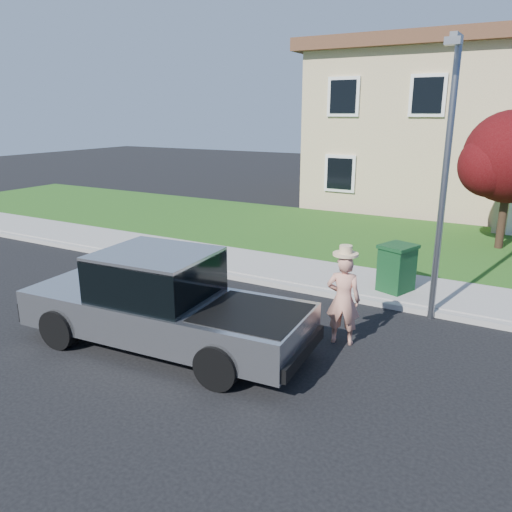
{
  "coord_description": "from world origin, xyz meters",
  "views": [
    {
      "loc": [
        4.85,
        -7.14,
        4.01
      ],
      "look_at": [
        0.09,
        1.34,
        1.2
      ],
      "focal_mm": 35.0,
      "sensor_mm": 36.0,
      "label": 1
    }
  ],
  "objects": [
    {
      "name": "house",
      "position": [
        1.31,
        16.38,
        3.17
      ],
      "size": [
        14.0,
        11.3,
        6.85
      ],
      "color": "tan",
      "rests_on": "ground"
    },
    {
      "name": "sidewalk",
      "position": [
        1.0,
        4.0,
        0.07
      ],
      "size": [
        40.0,
        2.0,
        0.15
      ],
      "primitive_type": "cube",
      "color": "gray",
      "rests_on": "ground"
    },
    {
      "name": "pickup_truck",
      "position": [
        -0.52,
        -0.87,
        0.81
      ],
      "size": [
        5.37,
        2.18,
        1.73
      ],
      "rotation": [
        0.0,
        0.0,
        0.07
      ],
      "color": "black",
      "rests_on": "ground"
    },
    {
      "name": "ornamental_tree",
      "position": [
        4.18,
        9.02,
        2.66
      ],
      "size": [
        2.92,
        2.63,
        4.0
      ],
      "color": "black",
      "rests_on": "lawn"
    },
    {
      "name": "ground",
      "position": [
        0.0,
        0.0,
        0.0
      ],
      "size": [
        80.0,
        80.0,
        0.0
      ],
      "primitive_type": "plane",
      "color": "black",
      "rests_on": "ground"
    },
    {
      "name": "woman",
      "position": [
        2.16,
        0.8,
        0.86
      ],
      "size": [
        0.67,
        0.51,
        1.82
      ],
      "rotation": [
        0.0,
        0.0,
        3.34
      ],
      "color": "tan",
      "rests_on": "ground"
    },
    {
      "name": "trash_bin",
      "position": [
        2.4,
        3.63,
        0.69
      ],
      "size": [
        0.86,
        0.92,
        1.06
      ],
      "rotation": [
        0.0,
        0.0,
        -0.35
      ],
      "color": "#0F3819",
      "rests_on": "sidewalk"
    },
    {
      "name": "curb",
      "position": [
        1.0,
        2.9,
        0.06
      ],
      "size": [
        40.0,
        0.2,
        0.12
      ],
      "primitive_type": "cube",
      "color": "gray",
      "rests_on": "ground"
    },
    {
      "name": "lawn",
      "position": [
        1.0,
        8.5,
        0.05
      ],
      "size": [
        40.0,
        7.0,
        0.1
      ],
      "primitive_type": "cube",
      "color": "#164213",
      "rests_on": "ground"
    },
    {
      "name": "street_lamp",
      "position": [
        3.35,
        2.69,
        3.02
      ],
      "size": [
        0.27,
        0.68,
        5.29
      ],
      "rotation": [
        0.0,
        0.0,
        -0.03
      ],
      "color": "slate",
      "rests_on": "ground"
    }
  ]
}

